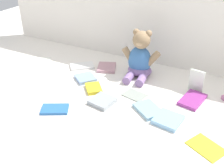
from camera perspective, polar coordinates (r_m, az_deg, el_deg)
ground_plane at (r=1.20m, az=2.14°, el=-1.95°), size 3.20×3.20×0.00m
backdrop_drape at (r=1.42m, az=9.33°, el=15.37°), size 1.90×0.03×0.57m
teddy_bear at (r=1.32m, az=6.16°, el=5.34°), size 0.20×0.18×0.24m
book_case_0 at (r=1.19m, az=17.16°, el=-3.28°), size 0.11×0.15×0.02m
book_case_1 at (r=1.18m, az=4.93°, el=-2.33°), size 0.11×0.09×0.01m
book_case_2 at (r=0.98m, az=19.86°, el=-12.76°), size 0.14×0.13×0.01m
book_case_3 at (r=1.13m, az=-2.09°, el=-3.75°), size 0.11×0.11×0.02m
book_case_4 at (r=1.25m, az=17.92°, el=0.63°), size 0.07×0.03×0.11m
book_case_5 at (r=1.44m, az=-6.55°, el=3.89°), size 0.14×0.14×0.01m
book_case_6 at (r=1.09m, az=7.94°, el=-5.52°), size 0.14×0.14×0.02m
book_case_7 at (r=1.31m, az=-5.80°, el=1.30°), size 0.13×0.13×0.02m
book_case_8 at (r=1.11m, az=-12.34°, el=-5.38°), size 0.13×0.11×0.01m
book_case_10 at (r=1.05m, az=12.12°, el=-7.61°), size 0.11×0.11×0.02m
book_case_11 at (r=1.41m, az=-1.17°, el=3.63°), size 0.13×0.14×0.02m
book_case_12 at (r=1.54m, az=-14.52°, el=4.82°), size 0.12×0.13×0.01m
book_case_13 at (r=1.22m, az=-4.02°, el=-0.94°), size 0.11×0.11×0.02m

